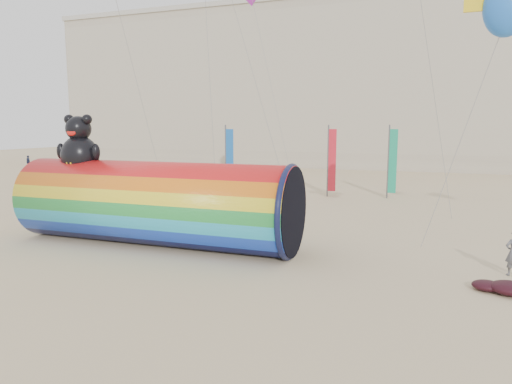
% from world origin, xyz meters
% --- Properties ---
extents(ground, '(160.00, 160.00, 0.00)m').
position_xyz_m(ground, '(0.00, 0.00, 0.00)').
color(ground, '#CCB58C').
rests_on(ground, ground).
extents(hotel_building, '(60.40, 15.40, 20.60)m').
position_xyz_m(hotel_building, '(-12.00, 45.95, 10.31)').
color(hotel_building, '#B7AD99').
rests_on(hotel_building, ground).
extents(windsock_assembly, '(12.38, 3.77, 5.71)m').
position_xyz_m(windsock_assembly, '(-3.86, 0.76, 1.89)').
color(windsock_assembly, red).
rests_on(windsock_assembly, ground).
extents(festival_banners, '(11.71, 3.40, 5.20)m').
position_xyz_m(festival_banners, '(-0.16, 16.15, 2.64)').
color(festival_banners, '#59595E').
rests_on(festival_banners, ground).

